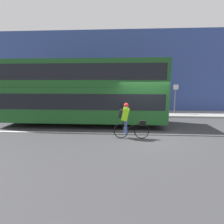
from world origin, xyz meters
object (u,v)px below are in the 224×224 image
trash_bin (92,107)px  bus (83,90)px  cyclist_on_bike (128,119)px  street_sign_post (175,97)px

trash_bin → bus: bearing=-87.7°
cyclist_on_bike → street_sign_post: street_sign_post is taller
bus → trash_bin: bearing=92.3°
bus → cyclist_on_bike: bearing=-43.7°
cyclist_on_bike → bus: bearing=136.3°
street_sign_post → trash_bin: bearing=179.9°
street_sign_post → cyclist_on_bike: bearing=-122.7°
trash_bin → street_sign_post: 6.35m
bus → street_sign_post: (6.16, 3.31, -0.68)m
cyclist_on_bike → street_sign_post: (3.66, 5.70, 0.49)m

